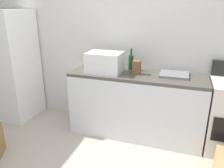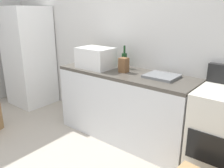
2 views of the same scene
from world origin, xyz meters
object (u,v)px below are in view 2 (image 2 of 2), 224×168
refrigerator (29,57)px  knife_block (124,65)px  stove_oven (224,133)px  coffee_mug (89,58)px  microwave (96,58)px  wine_bottle (124,60)px

refrigerator → knife_block: 2.04m
stove_oven → knife_block: size_ratio=6.11×
refrigerator → stove_oven: size_ratio=1.55×
refrigerator → stove_oven: (3.27, 0.06, -0.39)m
refrigerator → coffee_mug: bearing=8.9°
coffee_mug → knife_block: 0.78m
microwave → knife_block: 0.43m
knife_block → coffee_mug: bearing=167.6°
microwave → knife_block: (0.43, 0.05, -0.05)m
coffee_mug → stove_oven: bearing=-4.1°
refrigerator → microwave: 1.62m
knife_block → refrigerator: bearing=-179.1°
stove_oven → knife_block: (-1.23, -0.02, 0.52)m
refrigerator → wine_bottle: size_ratio=5.68×
refrigerator → coffee_mug: refrigerator is taller
coffee_mug → knife_block: size_ratio=0.56×
stove_oven → microwave: size_ratio=2.39×
refrigerator → knife_block: bearing=0.9°
microwave → knife_block: microwave is taller
stove_oven → wine_bottle: 1.47m
stove_oven → coffee_mug: (-2.00, 0.14, 0.48)m
microwave → knife_block: bearing=6.0°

